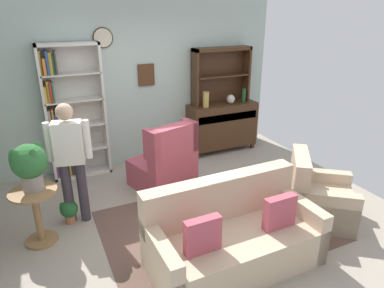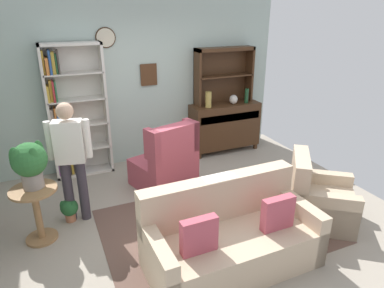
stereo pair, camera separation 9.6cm
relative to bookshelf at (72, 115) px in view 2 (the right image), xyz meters
name	(u,v)px [view 2 (the right image)]	position (x,y,z in m)	size (l,w,h in m)	color
ground_plane	(191,218)	(1.18, -1.94, -1.02)	(5.40, 4.60, 0.02)	#9E9384
wall_back	(141,81)	(1.18, 0.19, 0.39)	(5.00, 0.09, 2.80)	#ADC1B7
area_rug	(215,226)	(1.38, -2.24, -1.01)	(2.76, 1.95, 0.01)	brown
bookshelf	(72,115)	(0.00, 0.00, 0.00)	(0.90, 0.30, 2.10)	silver
sideboard	(225,125)	(2.67, -0.08, -0.51)	(1.30, 0.45, 0.92)	#422816
sideboard_hutch	(224,68)	(2.67, 0.03, 0.55)	(1.10, 0.26, 1.00)	#422816
vase_tall	(208,100)	(2.28, -0.16, 0.04)	(0.11, 0.11, 0.28)	tan
vase_round	(234,99)	(2.80, -0.15, -0.01)	(0.15, 0.15, 0.17)	beige
bottle_wine	(247,96)	(3.06, -0.17, 0.04)	(0.07, 0.07, 0.27)	#194223
couch_floral	(230,238)	(1.21, -2.90, -0.70)	(1.81, 0.88, 0.90)	#C6AD8E
armchair_floral	(318,200)	(2.63, -2.64, -0.72)	(1.07, 1.07, 0.88)	#C6AD8E
wingback_chair	(166,165)	(1.16, -1.05, -0.63)	(0.97, 0.99, 1.05)	#B74C5B
plant_stand	(37,209)	(-0.63, -1.65, -0.60)	(0.52, 0.52, 0.68)	#997047
potted_plant_large	(29,162)	(-0.62, -1.61, -0.02)	(0.39, 0.39, 0.53)	gray
potted_plant_small	(69,209)	(-0.28, -1.39, -0.84)	(0.22, 0.22, 0.31)	#AD6B4C
person_reading	(71,155)	(-0.17, -1.38, -0.11)	(0.52, 0.27, 1.56)	#38333D
coffee_table	(218,198)	(1.44, -2.19, -0.66)	(0.80, 0.50, 0.42)	#422816
book_stack	(220,189)	(1.48, -2.14, -0.56)	(0.21, 0.15, 0.08)	gray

